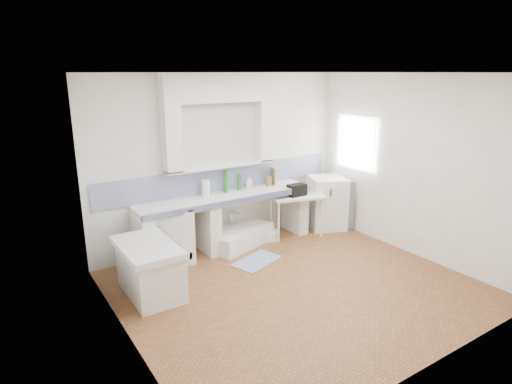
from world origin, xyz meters
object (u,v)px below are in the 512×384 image
fridge (327,203)px  side_table (296,216)px  stove (171,235)px  sink (239,237)px

fridge → side_table: bearing=-154.8°
stove → sink: bearing=6.4°
side_table → fridge: size_ratio=0.94×
sink → fridge: bearing=-23.3°
fridge → sink: bearing=-162.3°
fridge → stove: bearing=-160.7°
sink → fridge: fridge is taller
side_table → stove: bearing=-169.0°
stove → sink: (1.19, -0.02, -0.28)m
stove → side_table: (2.25, -0.21, -0.05)m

